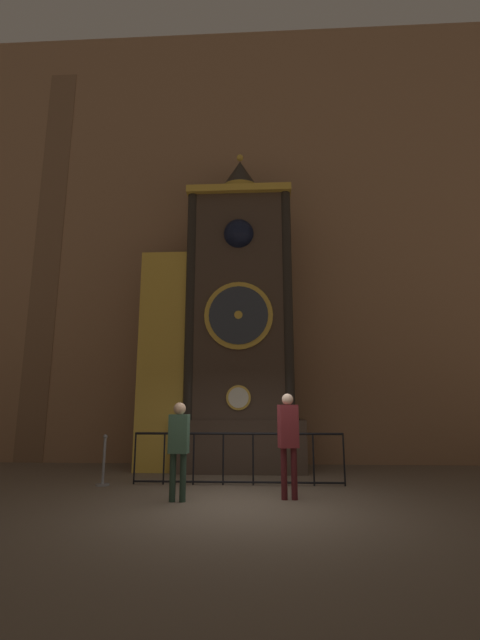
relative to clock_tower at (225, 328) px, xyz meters
name	(u,v)px	position (x,y,z in m)	size (l,w,h in m)	color
ground_plane	(244,504)	(0.69, -3.88, -3.74)	(28.00, 28.00, 0.00)	brown
cathedral_back_wall	(248,227)	(0.60, 1.42, 3.57)	(24.00, 0.32, 14.64)	#936B4C
clock_tower	(225,328)	(0.00, 0.00, 0.00)	(4.33, 1.85, 9.02)	#423328
railing_fence	(238,456)	(0.48, -2.10, -3.15)	(4.47, 0.05, 1.07)	black
visitor_near	(179,441)	(-0.48, -3.75, -2.73)	(0.35, 0.24, 1.68)	#213427
visitor_far	(288,434)	(1.47, -3.48, -2.63)	(0.38, 0.30, 1.84)	#461518
stanchion_post	(103,469)	(-2.34, -2.28, -3.41)	(0.28, 0.28, 1.03)	gray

